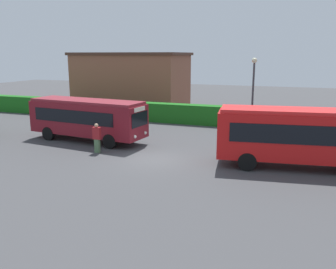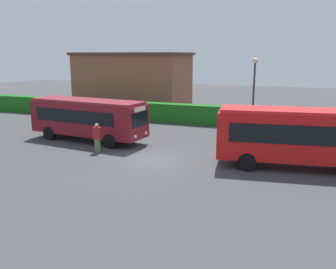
# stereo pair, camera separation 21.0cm
# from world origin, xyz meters

# --- Properties ---
(ground_plane) EXTENTS (109.76, 109.76, 0.00)m
(ground_plane) POSITION_xyz_m (0.00, 0.00, 0.00)
(ground_plane) COLOR #424244
(bus_maroon) EXTENTS (9.07, 3.39, 3.00)m
(bus_maroon) POSITION_xyz_m (-6.34, 2.69, 1.74)
(bus_maroon) COLOR maroon
(bus_maroon) RESTS_ON ground_plane
(bus_red) EXTENTS (9.02, 3.59, 3.28)m
(bus_red) POSITION_xyz_m (8.01, 1.21, 1.88)
(bus_red) COLOR red
(bus_red) RESTS_ON ground_plane
(person_center) EXTENTS (0.51, 0.29, 1.89)m
(person_center) POSITION_xyz_m (-4.04, 0.16, 1.00)
(person_center) COLOR #4C6B47
(person_center) RESTS_ON ground_plane
(hedge_row) EXTENTS (66.88, 1.23, 1.74)m
(hedge_row) POSITION_xyz_m (0.00, 11.66, 0.87)
(hedge_row) COLOR #1B641B
(hedge_row) RESTS_ON ground_plane
(depot_building) EXTENTS (12.62, 7.33, 6.38)m
(depot_building) POSITION_xyz_m (-10.46, 18.58, 3.20)
(depot_building) COLOR brown
(depot_building) RESTS_ON ground_plane
(lamppost) EXTENTS (0.36, 0.36, 5.93)m
(lamppost) POSITION_xyz_m (4.78, 6.59, 3.67)
(lamppost) COLOR #38383D
(lamppost) RESTS_ON ground_plane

